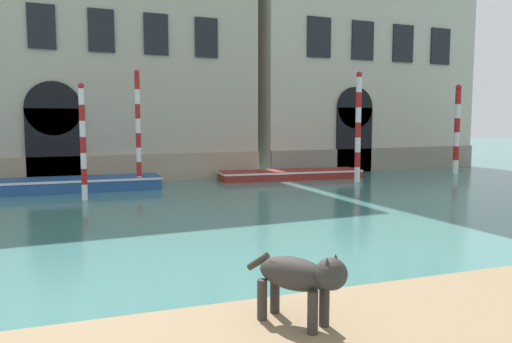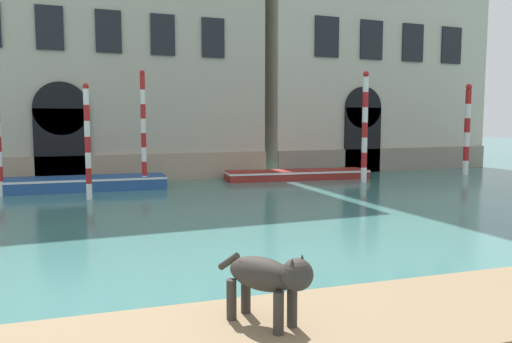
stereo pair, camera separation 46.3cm
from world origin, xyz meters
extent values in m
cube|color=#B2A893|center=(0.58, 25.79, 6.76)|extent=(13.72, 6.00, 13.52)
cube|color=tan|center=(0.58, 22.74, 0.59)|extent=(13.72, 0.16, 1.19)
cube|color=black|center=(-1.32, 22.73, 1.54)|extent=(2.11, 0.14, 3.07)
cylinder|color=black|center=(-1.32, 22.73, 3.07)|extent=(2.11, 0.14, 2.11)
cube|color=black|center=(-1.62, 22.75, 6.18)|extent=(1.02, 0.10, 1.69)
cube|color=black|center=(0.58, 22.75, 6.18)|extent=(1.02, 0.10, 1.69)
cube|color=black|center=(2.77, 22.75, 6.18)|extent=(1.02, 0.10, 1.69)
cube|color=black|center=(4.97, 22.75, 6.18)|extent=(1.02, 0.10, 1.69)
cube|color=gray|center=(14.37, 22.74, 0.59)|extent=(12.54, 0.16, 1.17)
cube|color=black|center=(12.71, 22.73, 1.62)|extent=(2.06, 0.14, 3.24)
cylinder|color=black|center=(12.71, 22.73, 3.24)|extent=(2.06, 0.14, 2.06)
cube|color=black|center=(10.60, 22.75, 6.56)|extent=(1.27, 0.10, 1.90)
cube|color=black|center=(13.11, 22.75, 6.56)|extent=(1.27, 0.10, 1.90)
cube|color=black|center=(15.62, 22.75, 6.56)|extent=(1.27, 0.10, 1.90)
cube|color=black|center=(18.13, 22.75, 6.56)|extent=(1.27, 0.10, 1.90)
cube|color=white|center=(1.22, 5.53, 0.53)|extent=(8.98, 2.53, 0.08)
cube|color=#8C7251|center=(1.22, 5.53, 0.62)|extent=(8.67, 2.33, 0.06)
cylinder|color=#332D28|center=(0.59, 5.56, 0.85)|extent=(0.10, 0.10, 0.40)
cylinder|color=#332D28|center=(0.40, 5.45, 0.85)|extent=(0.10, 0.10, 0.40)
cylinder|color=#332D28|center=(0.30, 6.05, 0.85)|extent=(0.10, 0.10, 0.40)
cylinder|color=#332D28|center=(0.11, 5.94, 0.85)|extent=(0.10, 0.10, 0.40)
ellipsoid|color=#332D28|center=(0.35, 5.75, 1.14)|extent=(0.65, 0.81, 0.32)
ellipsoid|color=#382D23|center=(0.29, 5.85, 1.23)|extent=(0.36, 0.40, 0.11)
sphere|color=#332D28|center=(0.56, 5.40, 1.21)|extent=(0.30, 0.30, 0.30)
cone|color=#382D23|center=(0.63, 5.44, 1.32)|extent=(0.09, 0.09, 0.12)
cone|color=#382D23|center=(0.49, 5.36, 1.32)|extent=(0.09, 0.09, 0.12)
cylinder|color=#332D28|center=(0.14, 6.11, 1.19)|extent=(0.19, 0.26, 0.21)
cube|color=#234C8C|center=(-0.58, 21.07, 0.25)|extent=(6.00, 1.93, 0.49)
cube|color=white|center=(-0.58, 21.07, 0.43)|extent=(6.03, 1.96, 0.08)
cube|color=#8C7251|center=(-0.58, 21.07, 0.22)|extent=(3.32, 1.37, 0.44)
cube|color=maroon|center=(8.36, 21.26, 0.20)|extent=(6.50, 2.20, 0.40)
cube|color=white|center=(8.36, 21.26, 0.34)|extent=(6.53, 2.24, 0.08)
cube|color=#9EA3A8|center=(8.36, 21.26, 0.18)|extent=(3.61, 1.50, 0.36)
cylinder|color=white|center=(16.72, 19.96, 0.34)|extent=(0.27, 0.27, 0.68)
cylinder|color=#B21E1E|center=(16.72, 19.96, 1.01)|extent=(0.27, 0.27, 0.68)
cylinder|color=white|center=(16.72, 19.96, 1.69)|extent=(0.27, 0.27, 0.68)
cylinder|color=#B21E1E|center=(16.72, 19.96, 2.37)|extent=(0.27, 0.27, 0.68)
cylinder|color=white|center=(16.72, 19.96, 3.04)|extent=(0.27, 0.27, 0.68)
cylinder|color=#B21E1E|center=(16.72, 19.96, 3.72)|extent=(0.27, 0.27, 0.68)
sphere|color=#B21E1E|center=(16.72, 19.96, 4.18)|extent=(0.28, 0.28, 0.28)
cylinder|color=white|center=(10.49, 19.23, 0.31)|extent=(0.24, 0.24, 0.63)
cylinder|color=#B21E1E|center=(10.49, 19.23, 0.94)|extent=(0.24, 0.24, 0.63)
cylinder|color=white|center=(10.49, 19.23, 1.57)|extent=(0.24, 0.24, 0.63)
cylinder|color=#B21E1E|center=(10.49, 19.23, 2.20)|extent=(0.24, 0.24, 0.63)
cylinder|color=white|center=(10.49, 19.23, 2.83)|extent=(0.24, 0.24, 0.63)
cylinder|color=#B21E1E|center=(10.49, 19.23, 3.46)|extent=(0.24, 0.24, 0.63)
cylinder|color=white|center=(10.49, 19.23, 4.09)|extent=(0.24, 0.24, 0.63)
sphere|color=#B21E1E|center=(10.49, 19.23, 4.51)|extent=(0.25, 0.25, 0.25)
cylinder|color=white|center=(1.50, 20.29, 0.27)|extent=(0.18, 0.18, 0.53)
cylinder|color=#B21E1E|center=(1.50, 20.29, 0.80)|extent=(0.18, 0.18, 0.53)
cylinder|color=white|center=(1.50, 20.29, 1.33)|extent=(0.18, 0.18, 0.53)
cylinder|color=#B21E1E|center=(1.50, 20.29, 1.87)|extent=(0.18, 0.18, 0.53)
cylinder|color=white|center=(1.50, 20.29, 2.40)|extent=(0.18, 0.18, 0.53)
cylinder|color=#B21E1E|center=(1.50, 20.29, 2.93)|extent=(0.18, 0.18, 0.53)
cylinder|color=white|center=(1.50, 20.29, 3.47)|extent=(0.18, 0.18, 0.53)
cylinder|color=#B21E1E|center=(1.50, 20.29, 4.00)|extent=(0.18, 0.18, 0.53)
sphere|color=#B21E1E|center=(1.50, 20.29, 4.35)|extent=(0.19, 0.19, 0.19)
cylinder|color=white|center=(-3.41, 20.55, 0.26)|extent=(0.26, 0.26, 0.51)
cylinder|color=white|center=(-0.56, 18.67, 0.26)|extent=(0.18, 0.18, 0.52)
cylinder|color=#B21E1E|center=(-0.56, 18.67, 0.78)|extent=(0.18, 0.18, 0.52)
cylinder|color=white|center=(-0.56, 18.67, 1.29)|extent=(0.18, 0.18, 0.52)
cylinder|color=#B21E1E|center=(-0.56, 18.67, 1.81)|extent=(0.18, 0.18, 0.52)
cylinder|color=white|center=(-0.56, 18.67, 2.33)|extent=(0.18, 0.18, 0.52)
cylinder|color=#B21E1E|center=(-0.56, 18.67, 2.85)|extent=(0.18, 0.18, 0.52)
cylinder|color=white|center=(-0.56, 18.67, 3.37)|extent=(0.18, 0.18, 0.52)
sphere|color=#B21E1E|center=(-0.56, 18.67, 3.71)|extent=(0.19, 0.19, 0.19)
camera|label=1|loc=(-1.83, 1.61, 2.61)|focal=35.00mm
camera|label=2|loc=(-1.40, 1.43, 2.61)|focal=35.00mm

